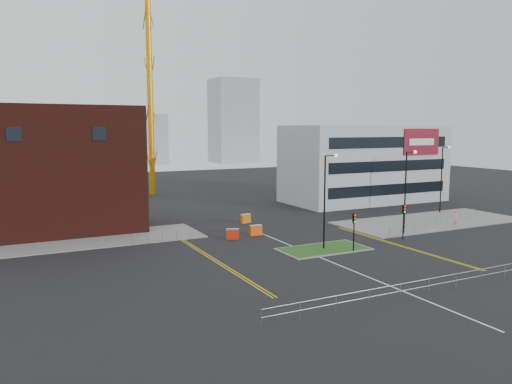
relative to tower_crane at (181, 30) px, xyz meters
The scene contains 28 objects.
ground 61.01m from the tower_crane, 93.67° to the right, with size 200.00×200.00×0.00m, color black.
pavement_left 48.66m from the tower_crane, 126.30° to the right, with size 28.00×8.00×0.12m, color slate.
pavement_right 52.31m from the tower_crane, 65.10° to the right, with size 24.00×10.00×0.12m, color slate.
island_kerb 53.95m from the tower_crane, 91.82° to the right, with size 8.60×4.60×0.08m, color slate.
grass_island 53.94m from the tower_crane, 91.82° to the right, with size 8.00×4.00×0.12m, color #1E4D19.
brick_building 42.80m from the tower_crane, 135.55° to the right, with size 24.20×10.07×14.24m.
office_block 38.57m from the tower_crane, 44.25° to the right, with size 25.00×12.20×12.00m.
tower_crane is the anchor object (origin of this frame).
streetlamp_island 51.34m from the tower_crane, 91.55° to the right, with size 1.46×0.36×9.18m.
streetlamp_right_near 50.69m from the tower_crane, 76.24° to the right, with size 1.46×0.36×9.18m.
streetlamp_right_far 49.28m from the tower_crane, 55.44° to the right, with size 1.46×0.36×9.18m.
traffic_light_island 54.43m from the tower_crane, 89.36° to the right, with size 0.28×0.33×3.65m.
traffic_light_right 53.36m from the tower_crane, 79.48° to the right, with size 0.28×0.33×3.65m.
railing_front 66.04m from the tower_crane, 93.31° to the right, with size 24.05×0.05×1.10m.
railing_left 47.54m from the tower_crane, 111.92° to the right, with size 6.05×0.05×1.10m.
railing_right 53.37m from the tower_crane, 68.13° to the right, with size 19.05×5.05×1.10m.
centre_line 59.25m from the tower_crane, 93.81° to the right, with size 0.15×30.00×0.01m, color silver.
yellow_left_a 53.72m from the tower_crane, 105.84° to the right, with size 0.12×24.00×0.01m, color gold.
yellow_left_b 53.66m from the tower_crane, 105.47° to the right, with size 0.12×24.00×0.01m, color gold.
yellow_right_a 55.99m from the tower_crane, 82.82° to the right, with size 0.12×20.00×0.01m, color gold.
yellow_right_b 56.02m from the tower_crane, 82.47° to the right, with size 0.12×20.00×0.01m, color gold.
skyline_b 79.00m from the tower_crane, 85.09° to the left, with size 24.00×12.00×16.00m, color gray.
skyline_c 83.54m from the tower_crane, 59.69° to the left, with size 14.00×12.00×28.00m, color gray.
skyline_d 89.64m from the tower_crane, 97.59° to the left, with size 30.00×12.00×12.00m, color gray.
pedestrian 54.81m from the tower_crane, 66.48° to the right, with size 0.70×0.46×1.93m, color pink.
barrier_left 46.70m from the tower_crane, 96.82° to the right, with size 1.37×0.49×1.14m.
barrier_mid 47.56m from the tower_crane, 101.13° to the right, with size 1.39×0.95×1.12m.
barrier_right 41.21m from the tower_crane, 94.43° to the right, with size 1.39×0.72×1.12m.
Camera 1 is at (-24.89, -30.89, 11.58)m, focal length 35.00 mm.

